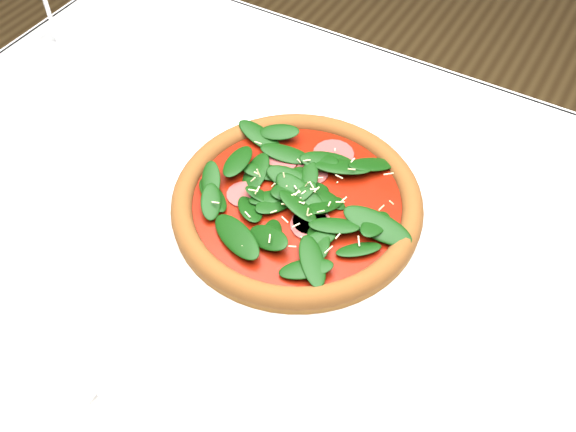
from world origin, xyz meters
The scene contains 5 objects.
dining_table centered at (0.00, 0.00, 0.65)m, with size 1.21×0.81×0.75m.
plate centered at (-0.01, 0.02, 0.76)m, with size 0.36×0.36×0.02m.
pizza centered at (-0.01, 0.02, 0.78)m, with size 0.37×0.37×0.04m.
napkin centered at (-0.07, -0.34, 0.76)m, with size 0.15×0.07×0.01m, color white.
fork centered at (-0.07, -0.31, 0.76)m, with size 0.02×0.15×0.00m.
Camera 1 is at (0.24, -0.44, 1.38)m, focal length 40.00 mm.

